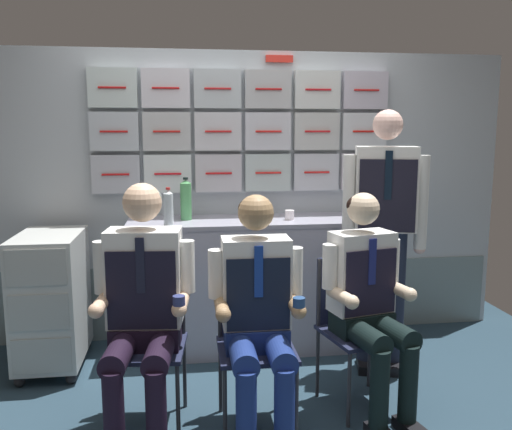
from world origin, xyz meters
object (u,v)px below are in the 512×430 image
object	(u,v)px
folding_chair_right	(353,314)
crew_member_right	(369,296)
crew_member_center	(258,307)
folding_chair_left	(149,326)
service_trolley	(51,297)
crew_member_left	(143,298)
crew_member_standing	(384,218)
paper_cup_tan	(255,212)
water_bottle_short	(168,208)
folding_chair_center	(254,328)

from	to	relation	value
folding_chair_right	crew_member_right	size ratio (longest dim) A/B	0.68
crew_member_right	crew_member_center	bearing A→B (deg)	-167.10
folding_chair_left	service_trolley	bearing A→B (deg)	133.00
crew_member_left	crew_member_center	size ratio (longest dim) A/B	1.05
crew_member_left	crew_member_right	xyz separation A→B (m)	(1.22, 0.04, -0.05)
folding_chair_left	folding_chair_right	size ratio (longest dim) A/B	1.00
crew_member_center	crew_member_right	world-z (taller)	crew_member_center
crew_member_standing	paper_cup_tan	xyz separation A→B (m)	(-0.76, 0.58, -0.04)
water_bottle_short	folding_chair_left	bearing A→B (deg)	-98.06
crew_member_left	crew_member_center	world-z (taller)	crew_member_left
folding_chair_center	crew_member_center	size ratio (longest dim) A/B	0.67
crew_member_standing	crew_member_center	bearing A→B (deg)	-143.59
crew_member_left	water_bottle_short	world-z (taller)	crew_member_left
folding_chair_left	crew_member_center	xyz separation A→B (m)	(0.57, -0.26, 0.17)
folding_chair_center	folding_chair_right	distance (m)	0.62
folding_chair_center	crew_member_right	world-z (taller)	crew_member_right
service_trolley	crew_member_center	size ratio (longest dim) A/B	0.72
crew_member_standing	folding_chair_left	bearing A→B (deg)	-164.35
service_trolley	paper_cup_tan	bearing A→B (deg)	10.81
folding_chair_left	crew_member_right	bearing A→B (deg)	-5.43
crew_member_center	water_bottle_short	size ratio (longest dim) A/B	4.92
folding_chair_left	water_bottle_short	world-z (taller)	water_bottle_short
folding_chair_left	water_bottle_short	xyz separation A→B (m)	(0.10, 0.72, 0.55)
service_trolley	folding_chair_right	distance (m)	1.96
folding_chair_left	paper_cup_tan	xyz separation A→B (m)	(0.72, 0.99, 0.46)
service_trolley	crew_member_standing	distance (m)	2.24
crew_member_right	paper_cup_tan	xyz separation A→B (m)	(-0.48, 1.11, 0.30)
folding_chair_center	paper_cup_tan	distance (m)	1.19
crew_member_left	crew_member_center	distance (m)	0.59
crew_member_center	folding_chair_right	bearing A→B (deg)	26.87
service_trolley	water_bottle_short	world-z (taller)	water_bottle_short
crew_member_left	folding_chair_center	xyz separation A→B (m)	(0.58, 0.06, -0.21)
folding_chair_right	crew_member_center	bearing A→B (deg)	-153.13
folding_chair_center	crew_member_standing	distance (m)	1.16
water_bottle_short	crew_member_right	bearing A→B (deg)	-37.23
crew_member_center	paper_cup_tan	xyz separation A→B (m)	(0.16, 1.25, 0.29)
crew_member_left	crew_member_center	bearing A→B (deg)	-10.15
folding_chair_center	paper_cup_tan	world-z (taller)	paper_cup_tan
crew_member_left	water_bottle_short	bearing A→B (deg)	82.41
crew_member_center	water_bottle_short	distance (m)	1.15
folding_chair_center	crew_member_right	xyz separation A→B (m)	(0.64, -0.02, 0.16)
crew_member_center	water_bottle_short	bearing A→B (deg)	115.26
crew_member_center	paper_cup_tan	world-z (taller)	crew_member_center
folding_chair_right	crew_member_standing	size ratio (longest dim) A/B	0.50
folding_chair_center	crew_member_center	world-z (taller)	crew_member_center
crew_member_right	crew_member_standing	world-z (taller)	crew_member_standing
service_trolley	folding_chair_right	world-z (taller)	service_trolley
paper_cup_tan	folding_chair_center	bearing A→B (deg)	-98.12
service_trolley	crew_member_center	xyz separation A→B (m)	(1.24, -0.99, 0.20)
crew_member_right	paper_cup_tan	bearing A→B (deg)	113.46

